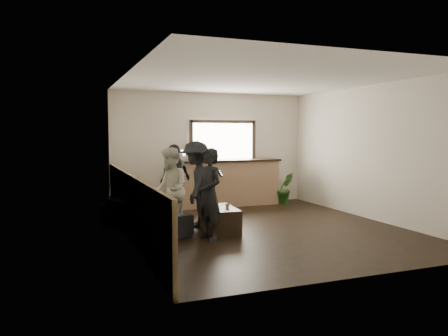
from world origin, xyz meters
name	(u,v)px	position (x,y,z in m)	size (l,w,h in m)	color
ground	(263,228)	(0.00, 0.00, 0.00)	(5.00, 6.00, 0.01)	black
room_shell	(227,152)	(-0.74, 0.00, 1.47)	(5.01, 6.01, 2.80)	silver
bar_counter	(226,180)	(0.30, 2.70, 0.64)	(2.70, 0.68, 2.13)	#A17857
sofa	(144,216)	(-2.15, 0.54, 0.29)	(1.96, 0.77, 0.57)	black
coffee_table	(220,219)	(-0.86, 0.04, 0.22)	(0.55, 1.00, 0.44)	black
cup_a	(211,204)	(-0.95, 0.26, 0.49)	(0.11, 0.11, 0.09)	silver
cup_b	(227,206)	(-0.76, -0.08, 0.49)	(0.09, 0.09, 0.09)	silver
potted_plant	(285,188)	(1.78, 2.37, 0.40)	(0.44, 0.35, 0.80)	#2D6623
person_a	(209,194)	(-1.23, -0.45, 0.78)	(0.52, 0.65, 1.55)	black
person_b	(170,189)	(-1.70, 0.39, 0.77)	(0.65, 0.80, 1.54)	silver
person_c	(196,184)	(-1.13, 0.61, 0.83)	(0.97, 1.22, 1.65)	black
person_d	(175,180)	(-1.24, 1.80, 0.78)	(0.97, 0.84, 1.56)	black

